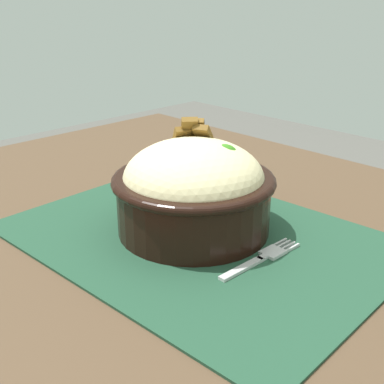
# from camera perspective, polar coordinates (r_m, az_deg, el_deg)

# --- Properties ---
(table) EXTENTS (1.05, 0.86, 0.71)m
(table) POSITION_cam_1_polar(r_m,az_deg,el_deg) (0.65, -1.87, -10.96)
(table) COLOR #4C3826
(table) RESTS_ON ground_plane
(placemat) EXTENTS (0.46, 0.35, 0.00)m
(placemat) POSITION_cam_1_polar(r_m,az_deg,el_deg) (0.62, 0.75, -5.10)
(placemat) COLOR #1E422D
(placemat) RESTS_ON table
(bowl) EXTENTS (0.22, 0.22, 0.14)m
(bowl) POSITION_cam_1_polar(r_m,az_deg,el_deg) (0.62, 0.03, 0.40)
(bowl) COLOR black
(bowl) RESTS_ON placemat
(fork) EXTENTS (0.02, 0.13, 0.00)m
(fork) POSITION_cam_1_polar(r_m,az_deg,el_deg) (0.57, 7.83, -7.37)
(fork) COLOR #B8B8B8
(fork) RESTS_ON placemat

